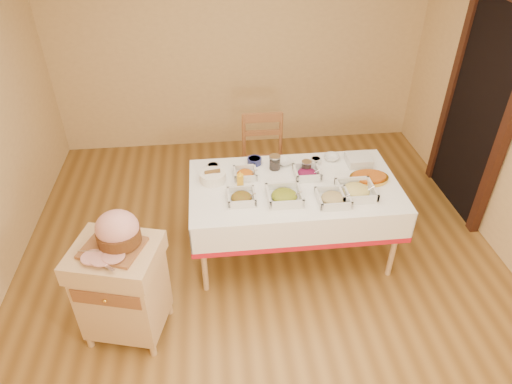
# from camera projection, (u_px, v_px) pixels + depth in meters

# --- Properties ---
(room_shell) EXTENTS (5.00, 5.00, 5.00)m
(room_shell) POSITION_uv_depth(u_px,v_px,m) (265.00, 150.00, 3.38)
(room_shell) COLOR brown
(room_shell) RESTS_ON ground
(doorway) EXTENTS (0.09, 1.10, 2.20)m
(doorway) POSITION_uv_depth(u_px,v_px,m) (479.00, 108.00, 4.42)
(doorway) COLOR black
(doorway) RESTS_ON ground
(dining_table) EXTENTS (1.82, 1.02, 0.76)m
(dining_table) POSITION_uv_depth(u_px,v_px,m) (294.00, 199.00, 4.06)
(dining_table) COLOR tan
(dining_table) RESTS_ON ground
(butcher_cart) EXTENTS (0.71, 0.64, 0.85)m
(butcher_cart) POSITION_uv_depth(u_px,v_px,m) (122.00, 286.00, 3.37)
(butcher_cart) COLOR tan
(butcher_cart) RESTS_ON ground
(dining_chair) EXTENTS (0.45, 0.43, 1.00)m
(dining_chair) POSITION_uv_depth(u_px,v_px,m) (264.00, 162.00, 4.73)
(dining_chair) COLOR brown
(dining_chair) RESTS_ON ground
(ham_on_board) EXTENTS (0.42, 0.40, 0.28)m
(ham_on_board) POSITION_uv_depth(u_px,v_px,m) (117.00, 233.00, 3.12)
(ham_on_board) COLOR brown
(ham_on_board) RESTS_ON butcher_cart
(serving_dish_a) EXTENTS (0.23, 0.23, 0.10)m
(serving_dish_a) POSITION_uv_depth(u_px,v_px,m) (242.00, 197.00, 3.76)
(serving_dish_a) COLOR silver
(serving_dish_a) RESTS_ON dining_table
(serving_dish_b) EXTENTS (0.29, 0.29, 0.12)m
(serving_dish_b) POSITION_uv_depth(u_px,v_px,m) (284.00, 196.00, 3.77)
(serving_dish_b) COLOR silver
(serving_dish_b) RESTS_ON dining_table
(serving_dish_c) EXTENTS (0.26, 0.26, 0.11)m
(serving_dish_c) POSITION_uv_depth(u_px,v_px,m) (333.00, 198.00, 3.74)
(serving_dish_c) COLOR silver
(serving_dish_c) RESTS_ON dining_table
(serving_dish_d) EXTENTS (0.30, 0.30, 0.11)m
(serving_dish_d) POSITION_uv_depth(u_px,v_px,m) (356.00, 190.00, 3.83)
(serving_dish_d) COLOR silver
(serving_dish_d) RESTS_ON dining_table
(serving_dish_e) EXTENTS (0.21, 0.20, 0.10)m
(serving_dish_e) POSITION_uv_depth(u_px,v_px,m) (245.00, 174.00, 4.05)
(serving_dish_e) COLOR silver
(serving_dish_e) RESTS_ON dining_table
(serving_dish_f) EXTENTS (0.24, 0.23, 0.11)m
(serving_dish_f) POSITION_uv_depth(u_px,v_px,m) (307.00, 173.00, 4.06)
(serving_dish_f) COLOR silver
(serving_dish_f) RESTS_ON dining_table
(small_bowl_left) EXTENTS (0.12, 0.12, 0.05)m
(small_bowl_left) POSITION_uv_depth(u_px,v_px,m) (213.00, 167.00, 4.15)
(small_bowl_left) COLOR silver
(small_bowl_left) RESTS_ON dining_table
(small_bowl_mid) EXTENTS (0.13, 0.13, 0.06)m
(small_bowl_mid) POSITION_uv_depth(u_px,v_px,m) (254.00, 161.00, 4.23)
(small_bowl_mid) COLOR navy
(small_bowl_mid) RESTS_ON dining_table
(small_bowl_right) EXTENTS (0.10, 0.10, 0.05)m
(small_bowl_right) POSITION_uv_depth(u_px,v_px,m) (316.00, 160.00, 4.24)
(small_bowl_right) COLOR silver
(small_bowl_right) RESTS_ON dining_table
(bowl_white_imported) EXTENTS (0.19, 0.19, 0.04)m
(bowl_white_imported) POSITION_uv_depth(u_px,v_px,m) (285.00, 162.00, 4.23)
(bowl_white_imported) COLOR silver
(bowl_white_imported) RESTS_ON dining_table
(bowl_small_imported) EXTENTS (0.16, 0.16, 0.05)m
(bowl_small_imported) POSITION_uv_depth(u_px,v_px,m) (332.00, 157.00, 4.29)
(bowl_small_imported) COLOR silver
(bowl_small_imported) RESTS_ON dining_table
(preserve_jar_left) EXTENTS (0.11, 0.11, 0.13)m
(preserve_jar_left) POSITION_uv_depth(u_px,v_px,m) (275.00, 163.00, 4.14)
(preserve_jar_left) COLOR silver
(preserve_jar_left) RESTS_ON dining_table
(preserve_jar_right) EXTENTS (0.09, 0.09, 0.12)m
(preserve_jar_right) POSITION_uv_depth(u_px,v_px,m) (306.00, 168.00, 4.09)
(preserve_jar_right) COLOR silver
(preserve_jar_right) RESTS_ON dining_table
(mustard_bottle) EXTENTS (0.06, 0.06, 0.18)m
(mustard_bottle) POSITION_uv_depth(u_px,v_px,m) (240.00, 181.00, 3.86)
(mustard_bottle) COLOR gold
(mustard_bottle) RESTS_ON dining_table
(bread_basket) EXTENTS (0.23, 0.23, 0.10)m
(bread_basket) POSITION_uv_depth(u_px,v_px,m) (213.00, 177.00, 3.99)
(bread_basket) COLOR white
(bread_basket) RESTS_ON dining_table
(plate_stack) EXTENTS (0.22, 0.22, 0.08)m
(plate_stack) POSITION_uv_depth(u_px,v_px,m) (358.00, 160.00, 4.22)
(plate_stack) COLOR silver
(plate_stack) RESTS_ON dining_table
(brass_platter) EXTENTS (0.35, 0.25, 0.05)m
(brass_platter) POSITION_uv_depth(u_px,v_px,m) (369.00, 178.00, 4.02)
(brass_platter) COLOR gold
(brass_platter) RESTS_ON dining_table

